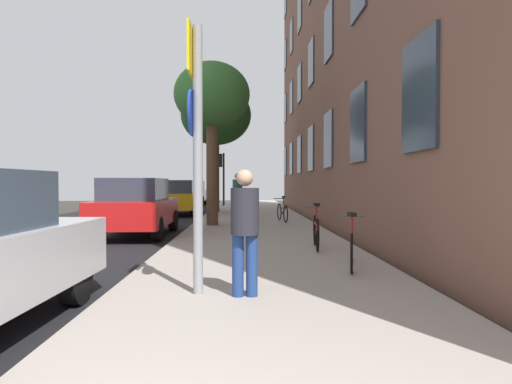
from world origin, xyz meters
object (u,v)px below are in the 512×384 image
bicycle_2 (282,212)px  pedestrian_0 (245,224)px  bicycle_1 (316,231)px  pedestrian_1 (237,192)px  bicycle_0 (352,246)px  car_2 (178,197)px  car_3 (191,193)px  sign_post (196,136)px  car_1 (136,206)px  tree_near (212,97)px  traffic_light (222,169)px  tree_far (216,116)px

bicycle_2 → pedestrian_0: (-1.38, -10.25, 0.53)m
bicycle_1 → pedestrian_1: 8.62m
bicycle_0 → bicycle_2: 8.48m
car_2 → car_3: (-0.42, 8.33, 0.00)m
sign_post → bicycle_1: bearing=60.0°
sign_post → car_3: sign_post is taller
bicycle_0 → car_1: (-4.79, 5.28, 0.37)m
tree_near → bicycle_0: size_ratio=3.23×
pedestrian_1 → car_3: bearing=105.8°
bicycle_1 → bicycle_2: (-0.13, 6.44, -0.02)m
car_1 → car_3: (-0.48, 16.66, 0.00)m
bicycle_1 → car_3: (-5.03, 19.90, 0.35)m
traffic_light → pedestrian_0: traffic_light is taller
car_3 → bicycle_1: bearing=-75.8°
tree_near → bicycle_2: (2.42, 1.20, -3.83)m
bicycle_2 → tree_near: bearing=-153.7°
bicycle_0 → tree_near: bearing=111.0°
pedestrian_0 → pedestrian_1: bearing=91.2°
tree_near → bicycle_2: 4.68m
tree_near → pedestrian_0: (1.05, -9.06, -3.30)m
car_2 → car_3: 8.34m
bicycle_2 → tree_far: bearing=116.8°
sign_post → car_1: 7.43m
sign_post → car_1: (-2.43, 6.91, -1.24)m
pedestrian_1 → tree_far: bearing=107.5°
bicycle_2 → car_1: 5.47m
tree_far → traffic_light: bearing=90.1°
tree_far → pedestrian_0: tree_far is taller
tree_far → pedestrian_0: (1.32, -15.61, -3.71)m
tree_far → bicycle_2: size_ratio=3.68×
bicycle_0 → car_3: 22.56m
bicycle_2 → pedestrian_1: (-1.64, 1.98, 0.66)m
bicycle_0 → car_2: car_2 is taller
pedestrian_0 → pedestrian_1: pedestrian_1 is taller
bicycle_2 → car_3: 14.33m
car_2 → bicycle_2: bearing=-48.9°
pedestrian_1 → car_3: (-3.26, 11.49, -0.30)m
tree_near → bicycle_2: size_ratio=3.24×
bicycle_1 → pedestrian_1: size_ratio=0.91×
bicycle_0 → car_3: size_ratio=0.37×
bicycle_1 → car_2: (-4.60, 11.57, 0.35)m
tree_far → car_1: 9.55m
tree_near → traffic_light: bearing=91.4°
pedestrian_0 → car_1: pedestrian_0 is taller
traffic_light → tree_near: tree_near is taller
sign_post → bicycle_2: sign_post is taller
tree_far → pedestrian_0: 16.10m
bicycle_1 → car_2: 12.45m
car_1 → bicycle_2: bearing=35.9°
bicycle_2 → car_1: size_ratio=0.41×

